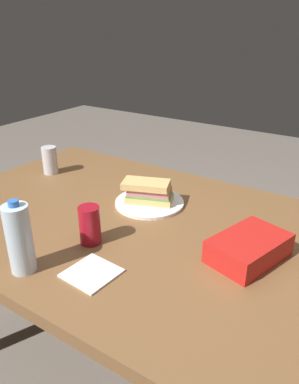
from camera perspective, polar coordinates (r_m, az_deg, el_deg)
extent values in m
plane|color=#70665B|center=(1.75, -1.17, -26.07)|extent=(8.00, 8.00, 0.00)
cube|color=brown|center=(1.28, -1.45, -5.53)|extent=(1.58, 0.98, 0.04)
cylinder|color=brown|center=(2.14, -10.79, -3.98)|extent=(0.07, 0.07, 0.69)
cylinder|color=white|center=(1.39, 0.00, -1.64)|extent=(0.26, 0.26, 0.01)
cube|color=#DBB26B|center=(1.39, 0.00, -0.98)|extent=(0.19, 0.15, 0.02)
cube|color=#599E3F|center=(1.38, 0.00, -0.38)|extent=(0.18, 0.14, 0.01)
cube|color=#C6727A|center=(1.37, 0.00, 0.15)|extent=(0.18, 0.13, 0.02)
cube|color=yellow|center=(1.37, 0.00, 0.65)|extent=(0.17, 0.13, 0.01)
cube|color=#DBB26B|center=(1.36, -0.55, 1.17)|extent=(0.19, 0.15, 0.02)
cylinder|color=maroon|center=(1.15, -9.16, -5.03)|extent=(0.07, 0.07, 0.12)
cube|color=red|center=(1.11, 15.06, -8.23)|extent=(0.21, 0.26, 0.07)
cylinder|color=silver|center=(1.05, -19.34, -6.84)|extent=(0.07, 0.07, 0.20)
cylinder|color=blue|center=(1.01, -20.18, -1.64)|extent=(0.03, 0.03, 0.02)
cylinder|color=silver|center=(1.72, -15.06, 4.75)|extent=(0.07, 0.07, 0.12)
cube|color=white|center=(1.04, -8.88, -12.20)|extent=(0.14, 0.14, 0.01)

